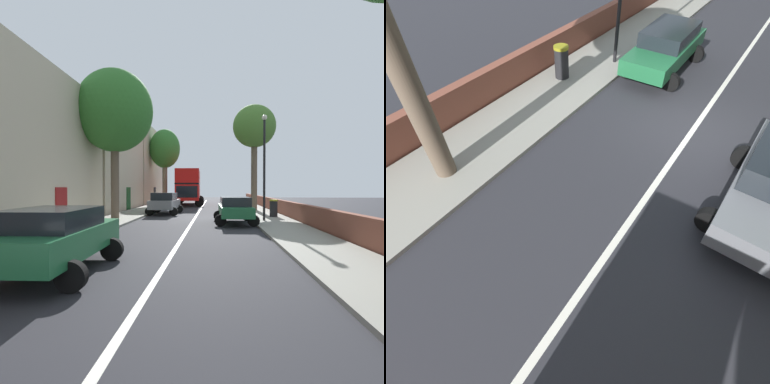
# 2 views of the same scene
# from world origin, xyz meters

# --- Properties ---
(ground_plane) EXTENTS (84.00, 84.00, 0.00)m
(ground_plane) POSITION_xyz_m (0.00, 0.00, 0.00)
(ground_plane) COLOR #28282D
(road_centre_line) EXTENTS (0.16, 54.00, 0.01)m
(road_centre_line) POSITION_xyz_m (0.00, 0.00, 0.00)
(road_centre_line) COLOR silver
(road_centre_line) RESTS_ON ground
(sidewalk_right) EXTENTS (2.60, 60.00, 0.12)m
(sidewalk_right) POSITION_xyz_m (4.90, 0.00, 0.06)
(sidewalk_right) COLOR gray
(sidewalk_right) RESTS_ON ground
(boundary_wall_right) EXTENTS (0.36, 54.00, 1.13)m
(boundary_wall_right) POSITION_xyz_m (6.45, 0.00, 0.56)
(boundary_wall_right) COLOR brown
(boundary_wall_right) RESTS_ON ground
(parked_car_green_right_3) EXTENTS (2.47, 4.61, 1.55)m
(parked_car_green_right_3) POSITION_xyz_m (2.50, -3.29, 0.90)
(parked_car_green_right_3) COLOR #1E6038
(parked_car_green_right_3) RESTS_ON ground
(litter_bin_right) EXTENTS (0.55, 0.55, 1.15)m
(litter_bin_right) POSITION_xyz_m (5.30, -0.25, 0.70)
(litter_bin_right) COLOR black
(litter_bin_right) RESTS_ON sidewalk_right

